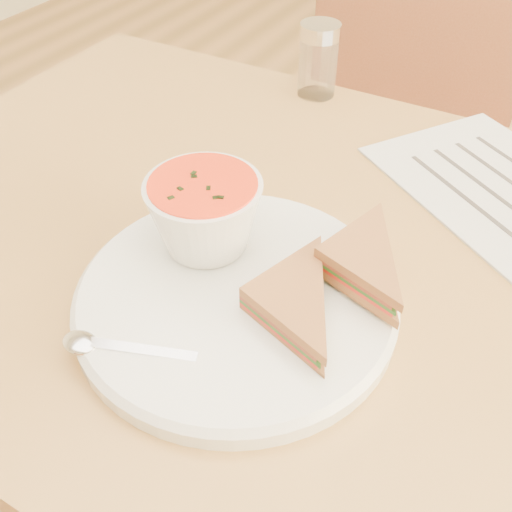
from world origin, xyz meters
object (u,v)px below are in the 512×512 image
Objects in this scene: chair_far at (373,185)px; soup_bowl at (205,217)px; dining_table at (269,420)px; plate at (236,298)px; condiment_shaker at (318,60)px.

soup_bowl is at bearing 87.04° from chair_far.
dining_table is 0.40m from plate.
chair_far reaches higher than dining_table.
dining_table is at bearing 91.41° from chair_far.
chair_far is 8.56× the size of soup_bowl.
dining_table is 9.70× the size of condiment_shaker.
soup_bowl is (-0.06, 0.04, 0.05)m from plate.
chair_far is (-0.04, 0.51, 0.10)m from dining_table.
plate is at bearing -34.90° from soup_bowl.
condiment_shaker is (-0.11, 0.42, 0.04)m from plate.
condiment_shaker is (-0.05, -0.20, 0.33)m from chair_far.
dining_table is 8.98× the size of soup_bowl.
dining_table is 0.54m from condiment_shaker.
soup_bowl is 0.39m from condiment_shaker.
chair_far is 3.19× the size of plate.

